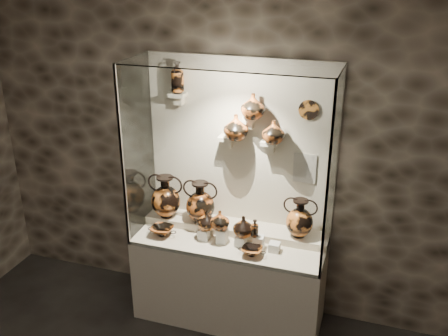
# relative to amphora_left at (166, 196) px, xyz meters

# --- Properties ---
(wall_back) EXTENTS (5.00, 0.02, 3.20)m
(wall_back) POSITION_rel_amphora_left_xyz_m (0.66, 0.19, 0.50)
(wall_back) COLOR black
(wall_back) RESTS_ON ground
(plinth) EXTENTS (1.70, 0.60, 0.80)m
(plinth) POSITION_rel_amphora_left_xyz_m (0.66, -0.13, -0.70)
(plinth) COLOR beige
(plinth) RESTS_ON floor
(front_tier) EXTENTS (1.68, 0.58, 0.03)m
(front_tier) POSITION_rel_amphora_left_xyz_m (0.66, -0.13, -0.29)
(front_tier) COLOR beige
(front_tier) RESTS_ON plinth
(rear_tier) EXTENTS (1.70, 0.25, 0.10)m
(rear_tier) POSITION_rel_amphora_left_xyz_m (0.66, 0.05, -0.25)
(rear_tier) COLOR beige
(rear_tier) RESTS_ON plinth
(back_panel) EXTENTS (1.70, 0.03, 1.60)m
(back_panel) POSITION_rel_amphora_left_xyz_m (0.66, 0.19, 0.50)
(back_panel) COLOR beige
(back_panel) RESTS_ON plinth
(glass_front) EXTENTS (1.70, 0.01, 1.60)m
(glass_front) POSITION_rel_amphora_left_xyz_m (0.66, -0.42, 0.50)
(glass_front) COLOR white
(glass_front) RESTS_ON plinth
(glass_left) EXTENTS (0.01, 0.60, 1.60)m
(glass_left) POSITION_rel_amphora_left_xyz_m (-0.19, -0.13, 0.50)
(glass_left) COLOR white
(glass_left) RESTS_ON plinth
(glass_right) EXTENTS (0.01, 0.60, 1.60)m
(glass_right) POSITION_rel_amphora_left_xyz_m (1.51, -0.13, 0.50)
(glass_right) COLOR white
(glass_right) RESTS_ON plinth
(glass_top) EXTENTS (1.70, 0.60, 0.01)m
(glass_top) POSITION_rel_amphora_left_xyz_m (0.66, -0.13, 1.29)
(glass_top) COLOR white
(glass_top) RESTS_ON back_panel
(frame_post_left) EXTENTS (0.02, 0.02, 1.60)m
(frame_post_left) POSITION_rel_amphora_left_xyz_m (-0.18, -0.42, 0.50)
(frame_post_left) COLOR gray
(frame_post_left) RESTS_ON plinth
(frame_post_right) EXTENTS (0.02, 0.02, 1.60)m
(frame_post_right) POSITION_rel_amphora_left_xyz_m (1.50, -0.42, 0.50)
(frame_post_right) COLOR gray
(frame_post_right) RESTS_ON plinth
(pedestal_a) EXTENTS (0.09, 0.09, 0.10)m
(pedestal_a) POSITION_rel_amphora_left_xyz_m (0.44, -0.18, -0.22)
(pedestal_a) COLOR silver
(pedestal_a) RESTS_ON front_tier
(pedestal_b) EXTENTS (0.09, 0.09, 0.13)m
(pedestal_b) POSITION_rel_amphora_left_xyz_m (0.61, -0.18, -0.21)
(pedestal_b) COLOR silver
(pedestal_b) RESTS_ON front_tier
(pedestal_c) EXTENTS (0.09, 0.09, 0.09)m
(pedestal_c) POSITION_rel_amphora_left_xyz_m (0.78, -0.18, -0.23)
(pedestal_c) COLOR silver
(pedestal_c) RESTS_ON front_tier
(pedestal_d) EXTENTS (0.09, 0.09, 0.12)m
(pedestal_d) POSITION_rel_amphora_left_xyz_m (0.94, -0.18, -0.21)
(pedestal_d) COLOR silver
(pedestal_d) RESTS_ON front_tier
(pedestal_e) EXTENTS (0.09, 0.09, 0.08)m
(pedestal_e) POSITION_rel_amphora_left_xyz_m (1.08, -0.18, -0.23)
(pedestal_e) COLOR silver
(pedestal_e) RESTS_ON front_tier
(bracket_ul) EXTENTS (0.14, 0.12, 0.04)m
(bracket_ul) POSITION_rel_amphora_left_xyz_m (0.11, 0.11, 0.95)
(bracket_ul) COLOR beige
(bracket_ul) RESTS_ON back_panel
(bracket_ca) EXTENTS (0.14, 0.12, 0.04)m
(bracket_ca) POSITION_rel_amphora_left_xyz_m (0.56, 0.11, 0.60)
(bracket_ca) COLOR beige
(bracket_ca) RESTS_ON back_panel
(bracket_cb) EXTENTS (0.10, 0.12, 0.04)m
(bracket_cb) POSITION_rel_amphora_left_xyz_m (0.76, 0.11, 0.80)
(bracket_cb) COLOR beige
(bracket_cb) RESTS_ON back_panel
(bracket_cc) EXTENTS (0.14, 0.12, 0.04)m
(bracket_cc) POSITION_rel_amphora_left_xyz_m (0.94, 0.11, 0.60)
(bracket_cc) COLOR beige
(bracket_cc) RESTS_ON back_panel
(amphora_left) EXTENTS (0.36, 0.36, 0.41)m
(amphora_left) POSITION_rel_amphora_left_xyz_m (0.00, 0.00, 0.00)
(amphora_left) COLOR #C36625
(amphora_left) RESTS_ON rear_tier
(amphora_mid) EXTENTS (0.40, 0.40, 0.39)m
(amphora_mid) POSITION_rel_amphora_left_xyz_m (0.34, 0.01, -0.01)
(amphora_mid) COLOR #A34D1C
(amphora_mid) RESTS_ON rear_tier
(amphora_right) EXTENTS (0.33, 0.33, 0.35)m
(amphora_right) POSITION_rel_amphora_left_xyz_m (1.25, 0.02, -0.03)
(amphora_right) COLOR #C36625
(amphora_right) RESTS_ON rear_tier
(jug_a) EXTENTS (0.21, 0.21, 0.17)m
(jug_a) POSITION_rel_amphora_left_xyz_m (0.46, -0.16, -0.09)
(jug_a) COLOR #C36625
(jug_a) RESTS_ON pedestal_a
(jug_b) EXTENTS (0.19, 0.19, 0.18)m
(jug_b) POSITION_rel_amphora_left_xyz_m (0.59, -0.18, -0.06)
(jug_b) COLOR #A34D1C
(jug_b) RESTS_ON pedestal_b
(jug_c) EXTENTS (0.21, 0.21, 0.19)m
(jug_c) POSITION_rel_amphora_left_xyz_m (0.80, -0.16, -0.09)
(jug_c) COLOR #C36625
(jug_c) RESTS_ON pedestal_c
(lekythos_small) EXTENTS (0.10, 0.10, 0.18)m
(lekythos_small) POSITION_rel_amphora_left_xyz_m (0.91, -0.19, -0.07)
(lekythos_small) COLOR #A34D1C
(lekythos_small) RESTS_ON pedestal_d
(kylix_left) EXTENTS (0.32, 0.30, 0.10)m
(kylix_left) POSITION_rel_amphora_left_xyz_m (0.06, -0.23, -0.22)
(kylix_left) COLOR #A34D1C
(kylix_left) RESTS_ON front_tier
(kylix_right) EXTENTS (0.26, 0.23, 0.09)m
(kylix_right) POSITION_rel_amphora_left_xyz_m (0.92, -0.30, -0.23)
(kylix_right) COLOR #C36625
(kylix_right) RESTS_ON front_tier
(lekythos_tall) EXTENTS (0.16, 0.16, 0.30)m
(lekythos_tall) POSITION_rel_amphora_left_xyz_m (0.12, 0.10, 1.11)
(lekythos_tall) COLOR #C36625
(lekythos_tall) RESTS_ON bracket_ul
(ovoid_vase_a) EXTENTS (0.23, 0.23, 0.22)m
(ovoid_vase_a) POSITION_rel_amphora_left_xyz_m (0.66, 0.06, 0.72)
(ovoid_vase_a) COLOR #A34D1C
(ovoid_vase_a) RESTS_ON bracket_ca
(ovoid_vase_b) EXTENTS (0.22, 0.22, 0.21)m
(ovoid_vase_b) POSITION_rel_amphora_left_xyz_m (0.80, 0.06, 0.92)
(ovoid_vase_b) COLOR #A34D1C
(ovoid_vase_b) RESTS_ON bracket_cb
(ovoid_vase_c) EXTENTS (0.21, 0.21, 0.20)m
(ovoid_vase_c) POSITION_rel_amphora_left_xyz_m (0.98, 0.07, 0.71)
(ovoid_vase_c) COLOR #A34D1C
(ovoid_vase_c) RESTS_ON bracket_cc
(wall_plate) EXTENTS (0.17, 0.02, 0.17)m
(wall_plate) POSITION_rel_amphora_left_xyz_m (1.24, 0.16, 0.90)
(wall_plate) COLOR #AF6522
(wall_plate) RESTS_ON back_panel
(info_placard) EXTENTS (0.20, 0.01, 0.26)m
(info_placard) POSITION_rel_amphora_left_xyz_m (1.24, 0.17, 0.38)
(info_placard) COLOR beige
(info_placard) RESTS_ON back_panel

